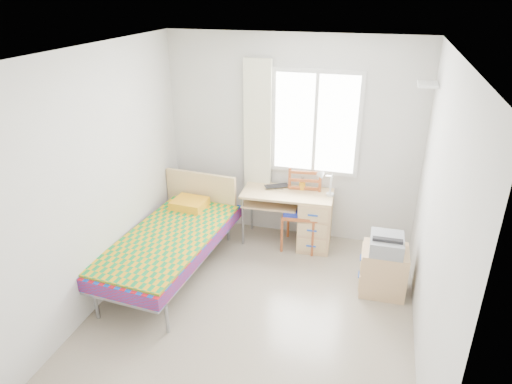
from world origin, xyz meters
The scene contains 17 objects.
floor centered at (0.00, 0.00, 0.00)m, with size 3.50×3.50×0.00m, color #BCAD93.
ceiling centered at (0.00, 0.00, 2.60)m, with size 3.50×3.50×0.00m, color white.
wall_back centered at (0.00, 1.75, 1.30)m, with size 3.20×3.20×0.00m, color silver.
wall_left centered at (-1.60, 0.00, 1.30)m, with size 3.50×3.50×0.00m, color silver.
wall_right centered at (1.60, 0.00, 1.30)m, with size 3.50×3.50×0.00m, color silver.
window centered at (0.30, 1.73, 1.55)m, with size 1.10×0.04×1.30m.
curtain centered at (-0.42, 1.68, 1.45)m, with size 0.35×0.05×1.70m, color white.
floating_shelf centered at (1.49, 1.40, 2.15)m, with size 0.20×0.32×0.03m, color white.
bed centered at (-1.10, 0.44, 0.43)m, with size 1.11×2.12×0.89m.
desk centered at (0.33, 1.45, 0.39)m, with size 1.16×0.58×0.71m.
chair centered at (0.23, 1.44, 0.56)m, with size 0.48×0.48×1.00m.
cabinet centered at (1.27, 0.70, 0.26)m, with size 0.50×0.44×0.52m.
printer centered at (1.27, 0.68, 0.61)m, with size 0.35×0.40×0.17m.
laptop centered at (-0.11, 1.54, 0.72)m, with size 0.31×0.20×0.02m, color black.
pen_cup centered at (0.19, 1.60, 0.76)m, with size 0.08×0.08×0.10m, color #FBAC1B.
task_lamp centered at (0.50, 1.39, 0.95)m, with size 0.22×0.31×0.38m.
book centered at (-0.21, 1.49, 0.59)m, with size 0.14×0.20×0.01m, color gray.
Camera 1 is at (1.05, -3.67, 3.09)m, focal length 32.00 mm.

